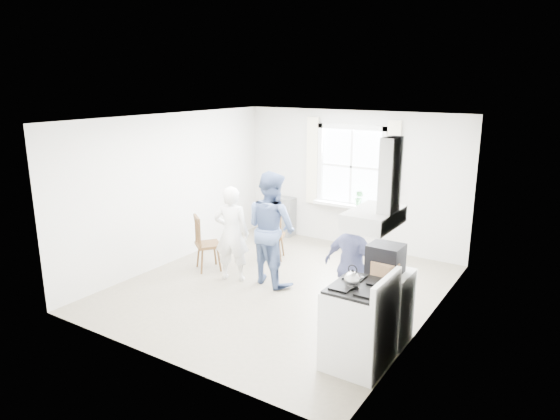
% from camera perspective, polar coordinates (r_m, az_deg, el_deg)
% --- Properties ---
extents(room_shell, '(4.62, 5.12, 2.64)m').
position_cam_1_polar(room_shell, '(7.46, 0.08, 0.40)').
color(room_shell, gray).
rests_on(room_shell, ground).
extents(window_assembly, '(1.88, 0.24, 1.70)m').
position_cam_1_polar(window_assembly, '(9.53, 8.06, 4.38)').
color(window_assembly, white).
rests_on(window_assembly, room_shell).
extents(range_hood, '(0.45, 0.76, 0.94)m').
position_cam_1_polar(range_hood, '(5.23, 11.29, 0.72)').
color(range_hood, white).
rests_on(range_hood, room_shell).
extents(shelf_unit, '(0.40, 0.30, 0.80)m').
position_cam_1_polar(shelf_unit, '(10.32, 0.51, -0.74)').
color(shelf_unit, slate).
rests_on(shelf_unit, ground).
extents(gas_stove, '(0.68, 0.76, 1.12)m').
position_cam_1_polar(gas_stove, '(5.78, 9.06, -12.83)').
color(gas_stove, white).
rests_on(gas_stove, ground).
extents(kettle, '(0.18, 0.18, 0.26)m').
position_cam_1_polar(kettle, '(5.51, 8.26, -7.86)').
color(kettle, silver).
rests_on(kettle, gas_stove).
extents(low_cabinet, '(0.50, 0.55, 0.90)m').
position_cam_1_polar(low_cabinet, '(6.36, 12.23, -10.67)').
color(low_cabinet, white).
rests_on(low_cabinet, ground).
extents(stereo_stack, '(0.39, 0.35, 0.35)m').
position_cam_1_polar(stereo_stack, '(6.09, 11.98, -5.45)').
color(stereo_stack, black).
rests_on(stereo_stack, low_cabinet).
extents(cardboard_box, '(0.32, 0.27, 0.18)m').
position_cam_1_polar(cardboard_box, '(5.99, 11.91, -6.69)').
color(cardboard_box, olive).
rests_on(cardboard_box, low_cabinet).
extents(windsor_chair_a, '(0.51, 0.51, 0.94)m').
position_cam_1_polar(windsor_chair_a, '(8.82, -0.95, -2.27)').
color(windsor_chair_a, '#452D16').
rests_on(windsor_chair_a, ground).
extents(windsor_chair_b, '(0.56, 0.56, 0.96)m').
position_cam_1_polar(windsor_chair_b, '(8.47, -8.94, -3.06)').
color(windsor_chair_b, '#452D16').
rests_on(windsor_chair_b, ground).
extents(person_left, '(0.73, 0.73, 1.54)m').
position_cam_1_polar(person_left, '(7.96, -5.54, -2.71)').
color(person_left, white).
rests_on(person_left, ground).
extents(person_mid, '(1.07, 1.07, 1.80)m').
position_cam_1_polar(person_mid, '(7.78, -1.00, -2.07)').
color(person_mid, '#4E6391').
rests_on(person_mid, ground).
extents(person_right, '(1.01, 1.01, 1.50)m').
position_cam_1_polar(person_right, '(6.66, 8.31, -6.51)').
color(person_right, navy).
rests_on(person_right, ground).
extents(potted_plant, '(0.19, 0.19, 0.29)m').
position_cam_1_polar(potted_plant, '(9.45, 9.01, 1.37)').
color(potted_plant, '#34763C').
rests_on(potted_plant, window_assembly).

